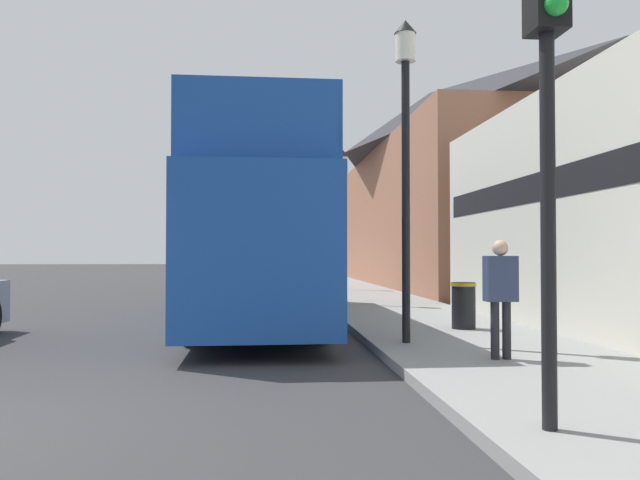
% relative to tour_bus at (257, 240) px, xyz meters
% --- Properties ---
extents(ground_plane, '(144.00, 144.00, 0.00)m').
position_rel_tour_bus_xyz_m(ground_plane, '(-2.68, 12.37, -1.85)').
color(ground_plane, '#333335').
extents(sidewalk, '(3.44, 108.00, 0.14)m').
position_rel_tour_bus_xyz_m(sidewalk, '(3.56, 9.37, -1.78)').
color(sidewalk, gray).
rests_on(sidewalk, ground_plane).
extents(brick_terrace_rear, '(6.00, 23.47, 9.45)m').
position_rel_tour_bus_xyz_m(brick_terrace_rear, '(8.28, 15.57, 2.87)').
color(brick_terrace_rear, '#9E664C').
rests_on(brick_terrace_rear, ground_plane).
extents(tour_bus, '(2.59, 10.95, 4.09)m').
position_rel_tour_bus_xyz_m(tour_bus, '(0.00, 0.00, 0.00)').
color(tour_bus, '#19479E').
rests_on(tour_bus, ground_plane).
extents(parked_car_ahead_of_bus, '(1.99, 4.58, 1.58)m').
position_rel_tour_bus_xyz_m(parked_car_ahead_of_bus, '(0.70, 8.76, -1.12)').
color(parked_car_ahead_of_bus, navy).
rests_on(parked_car_ahead_of_bus, ground_plane).
extents(pedestrian_second, '(0.42, 0.23, 1.58)m').
position_rel_tour_bus_xyz_m(pedestrian_second, '(3.28, -6.07, -0.76)').
color(pedestrian_second, '#232328').
rests_on(pedestrian_second, sidewalk).
extents(traffic_signal, '(0.28, 0.42, 4.03)m').
position_rel_tour_bus_xyz_m(traffic_signal, '(2.40, -9.35, 1.23)').
color(traffic_signal, black).
rests_on(traffic_signal, sidewalk).
extents(lamp_post_nearest, '(0.35, 0.35, 5.14)m').
position_rel_tour_bus_xyz_m(lamp_post_nearest, '(2.38, -4.42, 1.79)').
color(lamp_post_nearest, black).
rests_on(lamp_post_nearest, sidewalk).
extents(lamp_post_second, '(0.35, 0.35, 4.35)m').
position_rel_tour_bus_xyz_m(lamp_post_second, '(2.35, 3.20, 1.31)').
color(lamp_post_second, black).
rests_on(lamp_post_second, sidewalk).
extents(lamp_post_third, '(0.35, 0.35, 4.85)m').
position_rel_tour_bus_xyz_m(lamp_post_third, '(2.43, 10.82, 1.62)').
color(lamp_post_third, black).
rests_on(lamp_post_third, sidewalk).
extents(litter_bin, '(0.48, 0.48, 0.87)m').
position_rel_tour_bus_xyz_m(litter_bin, '(3.88, -2.72, -1.25)').
color(litter_bin, black).
rests_on(litter_bin, sidewalk).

